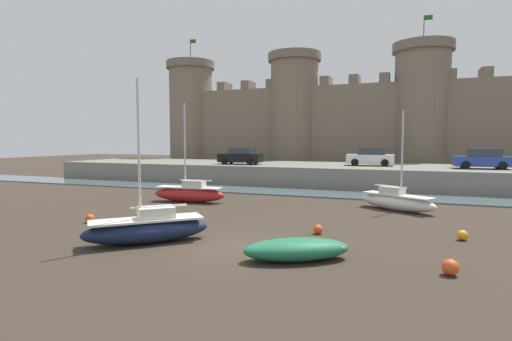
% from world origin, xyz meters
% --- Properties ---
extents(ground_plane, '(160.00, 160.00, 0.00)m').
position_xyz_m(ground_plane, '(0.00, 0.00, 0.00)').
color(ground_plane, '#382D23').
extents(water_channel, '(80.00, 4.50, 0.10)m').
position_xyz_m(water_channel, '(0.00, 16.23, 0.05)').
color(water_channel, slate).
rests_on(water_channel, ground).
extents(quay_road, '(56.00, 10.00, 1.78)m').
position_xyz_m(quay_road, '(0.00, 23.48, 0.89)').
color(quay_road, slate).
rests_on(quay_road, ground).
extents(castle, '(50.51, 6.51, 17.73)m').
position_xyz_m(castle, '(-0.00, 34.88, 6.65)').
color(castle, '#7A6B5B').
rests_on(castle, ground).
extents(sailboat_midflat_centre, '(5.05, 1.54, 6.49)m').
position_xyz_m(sailboat_midflat_centre, '(-7.23, 9.13, 0.61)').
color(sailboat_midflat_centre, red).
rests_on(sailboat_midflat_centre, ground).
extents(rowboat_foreground_left, '(3.87, 3.05, 0.75)m').
position_xyz_m(rowboat_foreground_left, '(2.74, -0.70, 0.39)').
color(rowboat_foreground_left, '#1E6B47').
rests_on(rowboat_foreground_left, ground).
extents(sailboat_foreground_centre, '(4.49, 4.43, 6.42)m').
position_xyz_m(sailboat_foreground_centre, '(-3.37, -0.60, 0.59)').
color(sailboat_foreground_centre, '#141E3D').
rests_on(sailboat_foreground_centre, ground).
extents(sailboat_midflat_right, '(4.67, 3.46, 5.73)m').
position_xyz_m(sailboat_midflat_right, '(5.60, 10.74, 0.56)').
color(sailboat_midflat_right, silver).
rests_on(sailboat_midflat_right, ground).
extents(mooring_buoy_mid_mud, '(0.41, 0.41, 0.41)m').
position_xyz_m(mooring_buoy_mid_mud, '(2.60, 3.30, 0.21)').
color(mooring_buoy_mid_mud, '#E04C1E').
rests_on(mooring_buoy_mid_mud, ground).
extents(mooring_buoy_near_shore, '(0.43, 0.43, 0.43)m').
position_xyz_m(mooring_buoy_near_shore, '(-8.40, 1.61, 0.22)').
color(mooring_buoy_near_shore, '#E04C1E').
rests_on(mooring_buoy_near_shore, ground).
extents(mooring_buoy_near_channel, '(0.42, 0.42, 0.42)m').
position_xyz_m(mooring_buoy_near_channel, '(8.31, 4.33, 0.21)').
color(mooring_buoy_near_channel, orange).
rests_on(mooring_buoy_near_channel, ground).
extents(mooring_buoy_off_centre, '(0.50, 0.50, 0.50)m').
position_xyz_m(mooring_buoy_off_centre, '(7.45, -0.52, 0.25)').
color(mooring_buoy_off_centre, '#E04C1E').
rests_on(mooring_buoy_off_centre, ground).
extents(car_quay_centre_east, '(4.17, 2.02, 1.62)m').
position_xyz_m(car_quay_centre_east, '(2.98, 23.53, 2.55)').
color(car_quay_centre_east, silver).
rests_on(car_quay_centre_east, quay_road).
extents(car_quay_west, '(4.17, 2.02, 1.62)m').
position_xyz_m(car_quay_west, '(11.69, 22.62, 2.55)').
color(car_quay_west, '#263F99').
rests_on(car_quay_west, quay_road).
extents(car_quay_centre_west, '(4.17, 2.02, 1.62)m').
position_xyz_m(car_quay_centre_west, '(-8.80, 21.36, 2.55)').
color(car_quay_centre_west, black).
rests_on(car_quay_centre_west, quay_road).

